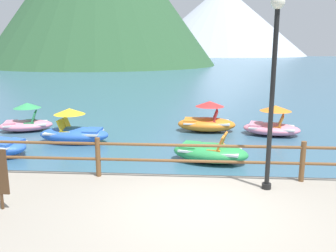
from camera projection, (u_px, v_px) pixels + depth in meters
ground_plane at (195, 75)px, 46.02m from camera, size 200.00×200.00×0.00m
dock_railing at (198, 155)px, 8.35m from camera, size 23.92×0.12×0.95m
lamp_post at (273, 77)px, 7.35m from camera, size 0.28×0.28×4.03m
pedal_boat_1 at (207, 121)px, 14.92m from camera, size 2.44×1.34×1.27m
pedal_boat_2 at (26, 122)px, 15.00m from camera, size 2.39×1.78×1.18m
pedal_boat_3 at (74, 131)px, 13.17m from camera, size 2.61×1.28×1.27m
pedal_boat_6 at (210, 152)px, 10.94m from camera, size 2.52×1.71×0.90m
pedal_boat_7 at (272, 125)px, 14.30m from camera, size 2.46×1.79×1.20m
distant_peak at (222, 21)px, 148.08m from camera, size 68.39×68.39×28.25m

